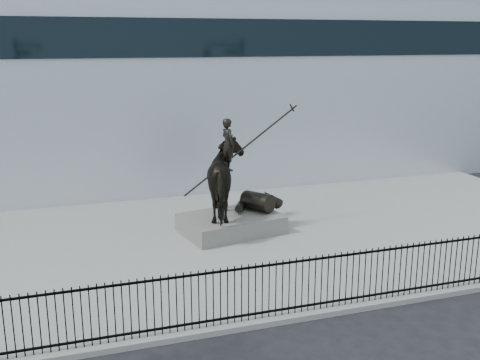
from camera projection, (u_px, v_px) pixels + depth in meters
name	position (u px, v px, depth m)	size (l,w,h in m)	color
ground	(303.00, 345.00, 13.13)	(120.00, 120.00, 0.00)	black
plaza	(219.00, 242.00, 19.56)	(30.00, 12.00, 0.15)	gray
building	(152.00, 86.00, 30.45)	(44.00, 14.00, 9.00)	silver
picket_fence	(283.00, 287.00, 14.06)	(22.10, 0.10, 1.50)	black
statue_plinth	(231.00, 224.00, 20.28)	(3.40, 2.34, 0.64)	#5F5B56
equestrian_statue	(232.00, 179.00, 19.90)	(4.30, 3.06, 3.70)	black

